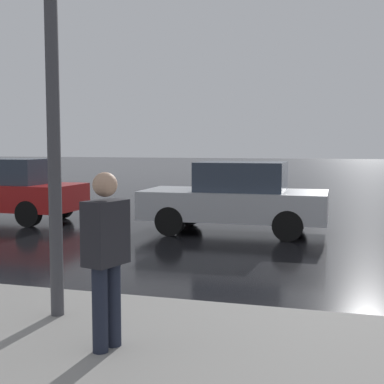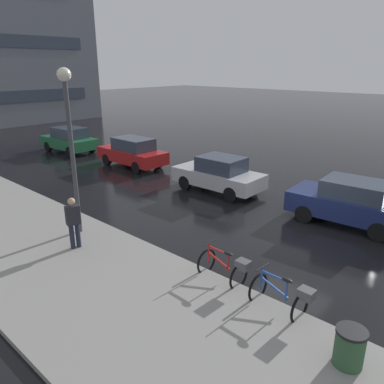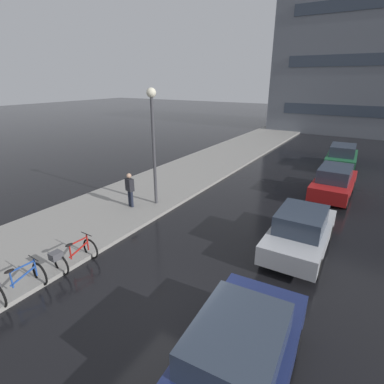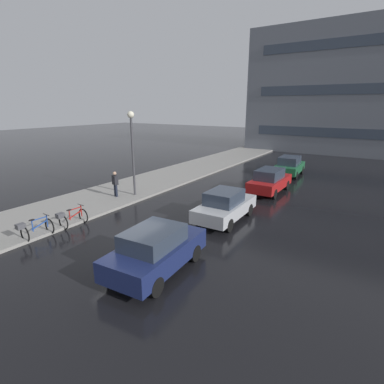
% 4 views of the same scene
% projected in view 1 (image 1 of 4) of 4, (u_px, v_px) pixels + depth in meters
% --- Properties ---
extents(car_silver, '(1.86, 4.13, 1.60)m').
position_uv_depth(car_silver, '(236.00, 198.00, 12.02)').
color(car_silver, '#B2B5BA').
rests_on(car_silver, ground).
extents(car_red, '(1.78, 4.27, 1.62)m').
position_uv_depth(car_red, '(3.00, 189.00, 13.95)').
color(car_red, '#AD1919').
rests_on(car_red, ground).
extents(pedestrian, '(0.45, 0.34, 1.74)m').
position_uv_depth(pedestrian, '(106.00, 257.00, 4.75)').
color(pedestrian, '#1E2333').
rests_on(pedestrian, ground).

